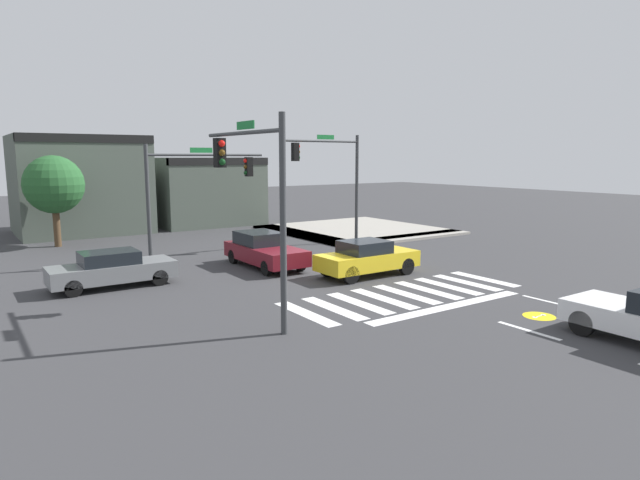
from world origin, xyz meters
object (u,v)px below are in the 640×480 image
traffic_signal_northeast (332,169)px  roadside_tree (54,185)px  car_gray (112,269)px  traffic_signal_southwest (253,182)px  car_yellow (367,258)px  traffic_signal_northwest (196,180)px  car_maroon (264,250)px

traffic_signal_northeast → roadside_tree: 15.06m
car_gray → traffic_signal_northeast: bearing=14.8°
traffic_signal_northeast → car_gray: 13.48m
traffic_signal_southwest → roadside_tree: (-2.64, 18.08, -0.78)m
roadside_tree → traffic_signal_southwest: bearing=-81.7°
car_yellow → traffic_signal_northwest: bearing=-59.0°
traffic_signal_northwest → car_maroon: bearing=-60.6°
traffic_signal_northeast → roadside_tree: traffic_signal_northeast is taller
traffic_signal_southwest → roadside_tree: 18.29m
traffic_signal_southwest → car_gray: size_ratio=1.34×
traffic_signal_northwest → traffic_signal_southwest: (-2.25, -10.06, 0.37)m
traffic_signal_northwest → car_yellow: 9.04m
traffic_signal_southwest → car_maroon: size_ratio=1.30×
car_yellow → roadside_tree: (-9.28, 15.32, 2.63)m
traffic_signal_northeast → car_maroon: traffic_signal_northeast is taller
traffic_signal_northeast → traffic_signal_southwest: size_ratio=1.00×
car_maroon → roadside_tree: 13.33m
car_maroon → car_gray: bearing=-88.4°
traffic_signal_northeast → car_yellow: size_ratio=1.41×
car_maroon → car_yellow: (2.58, -4.10, -0.01)m
car_maroon → car_yellow: car_maroon is taller
car_yellow → car_gray: size_ratio=0.96×
traffic_signal_northwest → roadside_tree: (-4.89, 8.02, -0.41)m
traffic_signal_southwest → car_maroon: (4.05, 6.86, -3.40)m
traffic_signal_southwest → car_gray: traffic_signal_southwest is taller
car_yellow → car_gray: (-9.19, 3.92, -0.05)m
car_gray → traffic_signal_southwest: bearing=-69.1°
car_maroon → roadside_tree: roadside_tree is taller
car_yellow → roadside_tree: 18.11m
traffic_signal_northeast → car_gray: size_ratio=1.35×
car_maroon → traffic_signal_southwest: bearing=-30.6°
car_maroon → roadside_tree: (-6.70, 11.22, 2.62)m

